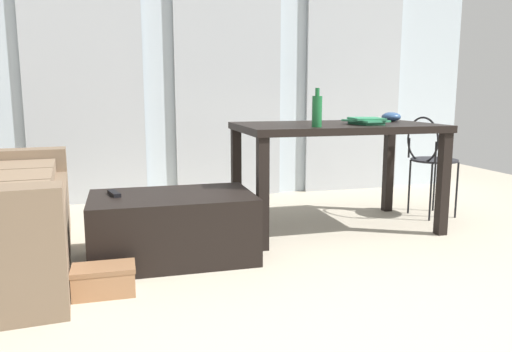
{
  "coord_description": "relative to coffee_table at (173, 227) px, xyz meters",
  "views": [
    {
      "loc": [
        -1.01,
        -1.76,
        1.01
      ],
      "look_at": [
        -0.11,
        1.55,
        0.43
      ],
      "focal_mm": 34.86,
      "sensor_mm": 36.0,
      "label": 1
    }
  ],
  "objects": [
    {
      "name": "curtains",
      "position": [
        0.73,
        1.74,
        0.89
      ],
      "size": [
        3.63,
        0.03,
        2.18
      ],
      "color": "#B2B7BC",
      "rests_on": "ground"
    },
    {
      "name": "book_stack",
      "position": [
        1.41,
        0.26,
        0.61
      ],
      "size": [
        0.27,
        0.33,
        0.05
      ],
      "color": "#2D7F56",
      "rests_on": "craft_table"
    },
    {
      "name": "bottle_near",
      "position": [
        0.97,
        0.1,
        0.69
      ],
      "size": [
        0.07,
        0.07,
        0.26
      ],
      "color": "#195B2D",
      "rests_on": "craft_table"
    },
    {
      "name": "bowl",
      "position": [
        1.77,
        0.54,
        0.62
      ],
      "size": [
        0.15,
        0.15,
        0.07
      ],
      "primitive_type": "ellipsoid",
      "color": "#2D4C7A",
      "rests_on": "craft_table"
    },
    {
      "name": "ground_plane",
      "position": [
        0.73,
        -0.09,
        -0.2
      ],
      "size": [
        7.26,
        7.26,
        0.0
      ],
      "primitive_type": "plane",
      "color": "#B2A893"
    },
    {
      "name": "wall_back",
      "position": [
        0.73,
        1.82,
        1.12
      ],
      "size": [
        5.1,
        0.1,
        2.64
      ],
      "primitive_type": "cube",
      "color": "silver",
      "rests_on": "ground"
    },
    {
      "name": "craft_table",
      "position": [
        1.24,
        0.4,
        0.48
      ],
      "size": [
        1.43,
        0.85,
        0.78
      ],
      "color": "black",
      "rests_on": "ground"
    },
    {
      "name": "shoebox",
      "position": [
        -0.4,
        -0.46,
        -0.13
      ],
      "size": [
        0.31,
        0.19,
        0.15
      ],
      "color": "#996B47",
      "rests_on": "ground"
    },
    {
      "name": "wire_chair",
      "position": [
        2.11,
        0.52,
        0.32
      ],
      "size": [
        0.37,
        0.39,
        0.82
      ],
      "color": "black",
      "rests_on": "ground"
    },
    {
      "name": "coffee_table",
      "position": [
        0.0,
        0.0,
        0.0
      ],
      "size": [
        0.97,
        0.6,
        0.4
      ],
      "color": "black",
      "rests_on": "ground"
    },
    {
      "name": "tv_remote_primary",
      "position": [
        -0.34,
        0.07,
        0.21
      ],
      "size": [
        0.08,
        0.17,
        0.02
      ],
      "primitive_type": "cube",
      "rotation": [
        0.0,
        0.0,
        0.26
      ],
      "color": "black",
      "rests_on": "coffee_table"
    }
  ]
}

